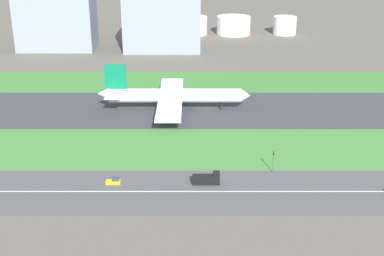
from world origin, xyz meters
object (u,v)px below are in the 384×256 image
object	(u,v)px
truck_1	(205,179)
fuel_tank_east	(283,25)
fuel_tank_west	(189,25)
car_1	(112,181)
terminal_building	(54,18)
hangar_building	(161,18)
traffic_light	(271,160)
fuel_tank_centre	(232,25)
airliner	(169,96)

from	to	relation	value
truck_1	fuel_tank_east	size ratio (longest dim) A/B	0.51
fuel_tank_west	truck_1	bearing A→B (deg)	-88.65
car_1	terminal_building	bearing A→B (deg)	108.27
terminal_building	hangar_building	world-z (taller)	terminal_building
fuel_tank_east	traffic_light	bearing A→B (deg)	-100.29
car_1	fuel_tank_centre	distance (m)	233.28
terminal_building	fuel_tank_east	size ratio (longest dim) A/B	2.87
traffic_light	fuel_tank_east	world-z (taller)	fuel_tank_east
airliner	car_1	xyz separation A→B (m)	(-15.22, -68.00, -5.31)
fuel_tank_east	truck_1	bearing A→B (deg)	-105.08
hangar_building	car_1	bearing A→B (deg)	-91.82
hangar_building	fuel_tank_west	world-z (taller)	hangar_building
truck_1	fuel_tank_east	world-z (taller)	fuel_tank_east
hangar_building	traffic_light	bearing A→B (deg)	-75.73
traffic_light	fuel_tank_centre	world-z (taller)	fuel_tank_centre
fuel_tank_west	fuel_tank_centre	size ratio (longest dim) A/B	0.97
truck_1	fuel_tank_west	xyz separation A→B (m)	(-5.36, 227.00, 4.56)
terminal_building	truck_1	bearing A→B (deg)	-64.01
car_1	fuel_tank_centre	bearing A→B (deg)	76.74
car_1	fuel_tank_centre	size ratio (longest dim) A/B	0.18
airliner	terminal_building	size ratio (longest dim) A/B	1.39
car_1	traffic_light	world-z (taller)	traffic_light
truck_1	fuel_tank_east	distance (m)	235.14
airliner	fuel_tank_east	size ratio (longest dim) A/B	3.98
hangar_building	fuel_tank_east	bearing A→B (deg)	28.17
traffic_light	fuel_tank_west	xyz separation A→B (m)	(-26.78, 219.01, 1.94)
airliner	hangar_building	size ratio (longest dim) A/B	1.39
truck_1	hangar_building	size ratio (longest dim) A/B	0.18
traffic_light	terminal_building	world-z (taller)	terminal_building
fuel_tank_west	fuel_tank_east	world-z (taller)	fuel_tank_east
airliner	truck_1	xyz separation A→B (m)	(13.42, -68.00, -4.56)
airliner	fuel_tank_centre	size ratio (longest dim) A/B	2.73
hangar_building	fuel_tank_east	xyz separation A→B (m)	(84.02, 45.00, -13.20)
fuel_tank_centre	airliner	bearing A→B (deg)	-103.53
truck_1	fuel_tank_west	size ratio (longest dim) A/B	0.36
truck_1	fuel_tank_east	bearing A→B (deg)	74.92
terminal_building	car_1	bearing A→B (deg)	-71.73
truck_1	fuel_tank_west	distance (m)	227.11
car_1	fuel_tank_east	xyz separation A→B (m)	(89.81, 227.00, 5.32)
fuel_tank_west	fuel_tank_centre	distance (m)	30.21
airliner	fuel_tank_west	xyz separation A→B (m)	(8.06, 159.00, 0.00)
truck_1	fuel_tank_centre	distance (m)	228.40
hangar_building	fuel_tank_centre	distance (m)	66.89
fuel_tank_west	fuel_tank_east	xyz separation A→B (m)	(66.52, 0.00, 0.01)
car_1	fuel_tank_centre	world-z (taller)	fuel_tank_centre
fuel_tank_west	fuel_tank_centre	xyz separation A→B (m)	(30.21, 0.00, 0.05)
airliner	hangar_building	world-z (taller)	hangar_building
traffic_light	terminal_building	distance (m)	206.51
fuel_tank_east	terminal_building	bearing A→B (deg)	-163.29
car_1	traffic_light	bearing A→B (deg)	9.07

